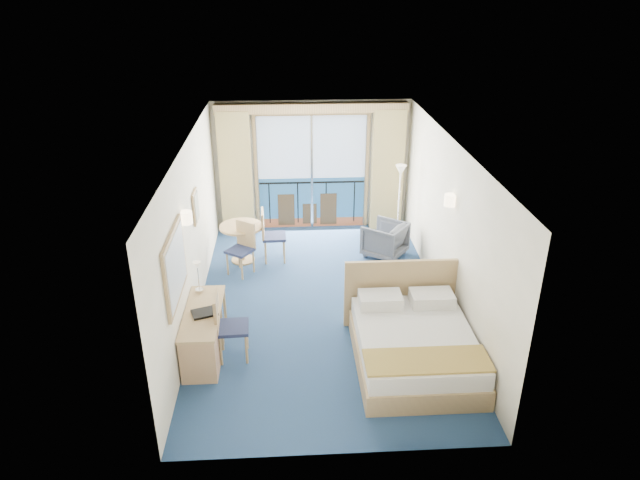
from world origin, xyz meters
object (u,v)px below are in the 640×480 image
Objects in this scene: nightstand at (436,301)px; round_table at (242,234)px; table_chair_a at (269,233)px; armchair at (385,240)px; floor_lamp at (400,185)px; desk at (200,346)px; desk_chair at (226,323)px; table_chair_b at (242,245)px; bed at (413,343)px.

nightstand is 0.61× the size of round_table.
round_table is 0.80× the size of table_chair_a.
nightstand is at bearing 49.30° from armchair.
floor_lamp reaches higher than nightstand.
desk is at bearing -161.54° from nightstand.
armchair is 0.91× the size of round_table.
desk reaches higher than nightstand.
nightstand is 2.22m from armchair.
desk_chair reaches higher than armchair.
table_chair_b is at bearing 152.27° from nightstand.
desk_chair is (-2.59, 0.26, 0.26)m from bed.
table_chair_a reaches higher than nightstand.
round_table is (0.02, 3.02, -0.02)m from desk_chair.
desk_chair reaches higher than table_chair_a.
desk is 3.30m from round_table.
armchair is 0.50× the size of desk.
floor_lamp is 4.72m from desk_chair.
nightstand is at bearing 18.46° from desk.
desk_chair reaches higher than nightstand.
bed is 3.88m from table_chair_a.
floor_lamp is 5.17m from desk.
table_chair_b is (-2.67, -0.52, 0.21)m from armchair.
round_table is at bearing 83.89° from desk.
table_chair_b is at bearing 131.74° from bed.
armchair is at bearing -125.77° from floor_lamp.
bed is 2.84× the size of armchair.
desk_chair is at bearing 37.91° from desk.
bed is 4.17m from round_table.
desk is at bearing -96.11° from round_table.
desk_chair reaches higher than round_table.
desk is 1.53× the size of table_chair_b.
bed is 2.92m from desk.
armchair is 0.77× the size of table_chair_b.
armchair is 4.13m from desk_chair.
armchair is at bearing 46.35° from table_chair_b.
floor_lamp is 1.14× the size of desk.
bed is 2.18× the size of table_chair_b.
armchair is 0.73× the size of table_chair_a.
floor_lamp is (0.33, 0.45, 0.93)m from armchair.
round_table reaches higher than desk.
floor_lamp reaches higher than table_chair_b.
armchair is 2.73m from table_chair_b.
desk is at bearing 163.37° from table_chair_a.
round_table is at bearing 146.56° from nightstand.
armchair is 0.44× the size of floor_lamp.
floor_lamp is 3.16m from round_table.
bed is 2.07× the size of table_chair_a.
armchair is 2.21m from table_chair_a.
bed reaches higher than table_chair_a.
round_table is at bearing -170.36° from floor_lamp.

